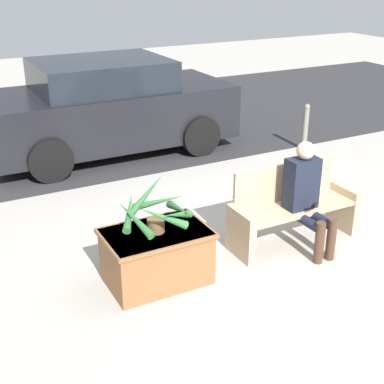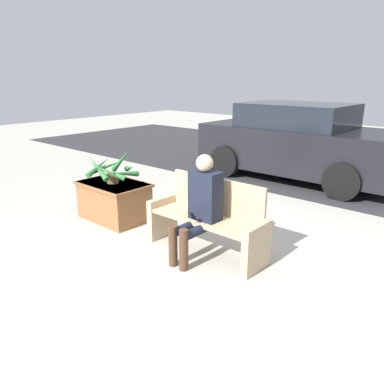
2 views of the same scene
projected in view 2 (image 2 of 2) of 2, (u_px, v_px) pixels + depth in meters
The scene contains 7 objects.
ground_plane at pixel (179, 251), 4.71m from camera, with size 30.00×30.00×0.00m, color #ADA89E.
road_surface at pixel (348, 168), 9.00m from camera, with size 20.00×6.00×0.01m, color #2D2D30.
bench at pixel (208, 219), 4.61m from camera, with size 1.57×0.50×0.91m.
person_seated at pixel (200, 204), 4.38m from camera, with size 0.37×0.64×1.25m.
planter_box at pixel (114, 200), 5.70m from camera, with size 1.06×0.71×0.58m.
potted_plant at pixel (113, 169), 5.56m from camera, with size 0.78×0.79×0.54m.
parked_car at pixel (299, 142), 7.91m from camera, with size 4.10×1.98×1.58m.
Camera 2 is at (2.95, -3.12, 2.09)m, focal length 35.00 mm.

